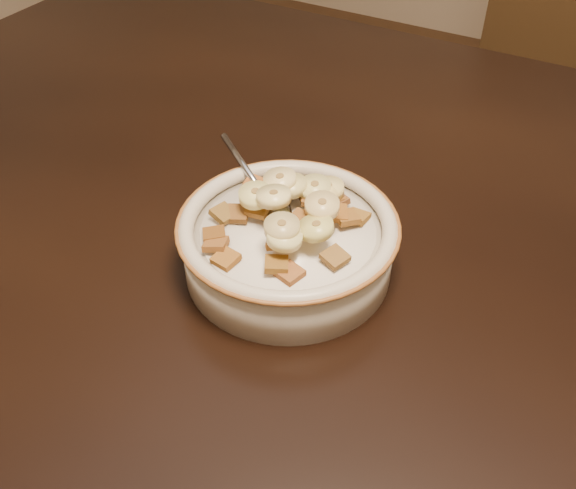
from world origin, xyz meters
The scene contains 41 objects.
table centered at (0.00, 0.00, 0.73)m, with size 1.40×0.90×0.04m, color black.
chair centered at (0.18, 0.69, 0.52)m, with size 0.46×0.46×1.04m, color black.
cereal_bowl centered at (0.02, -0.13, 0.77)m, with size 0.20×0.20×0.05m, color beige.
milk centered at (0.02, -0.13, 0.80)m, with size 0.16×0.16×0.00m, color white.
spoon centered at (0.00, -0.11, 0.80)m, with size 0.04×0.05×0.01m, color #A1A5B3.
cereal_square_0 centered at (0.06, -0.10, 0.81)m, with size 0.02×0.02×0.01m, color brown.
cereal_square_1 centered at (0.03, -0.08, 0.81)m, with size 0.02×0.02×0.01m, color olive.
cereal_square_2 centered at (0.04, -0.08, 0.81)m, with size 0.02×0.02×0.01m, color brown.
cereal_square_3 centered at (-0.01, -0.13, 0.81)m, with size 0.02×0.02×0.01m, color brown.
cereal_square_4 centered at (0.04, -0.18, 0.81)m, with size 0.02×0.02×0.01m, color brown.
cereal_square_5 centered at (-0.02, -0.10, 0.81)m, with size 0.02×0.02×0.01m, color olive.
cereal_square_6 centered at (0.02, -0.08, 0.81)m, with size 0.02×0.02×0.01m, color brown.
cereal_square_7 centered at (0.05, -0.18, 0.80)m, with size 0.02×0.02×0.01m, color #9B5323.
cereal_square_8 centered at (-0.01, -0.09, 0.81)m, with size 0.02×0.02×0.01m, color #97531E.
cereal_square_9 centered at (0.07, -0.10, 0.81)m, with size 0.02×0.02×0.01m, color #90591B.
cereal_square_10 centered at (0.00, -0.20, 0.80)m, with size 0.02×0.02×0.01m, color #9A561F.
cereal_square_11 centered at (0.08, -0.15, 0.81)m, with size 0.02×0.02×0.01m, color brown.
cereal_square_12 centered at (0.03, -0.09, 0.81)m, with size 0.02×0.02×0.01m, color olive.
cereal_square_13 centered at (-0.04, -0.09, 0.80)m, with size 0.02×0.02×0.01m, color #984B19.
cereal_square_14 centered at (-0.03, -0.14, 0.81)m, with size 0.02×0.02×0.01m, color brown.
cereal_square_15 centered at (0.04, -0.13, 0.82)m, with size 0.02×0.02×0.01m, color brown.
cereal_square_16 centered at (0.03, -0.09, 0.81)m, with size 0.02×0.02×0.01m, color brown.
cereal_square_17 centered at (0.04, -0.08, 0.80)m, with size 0.02×0.02×0.01m, color brown.
cereal_square_18 centered at (0.00, -0.08, 0.81)m, with size 0.02×0.02×0.01m, color brown.
cereal_square_19 centered at (-0.02, -0.19, 0.81)m, with size 0.02×0.02×0.01m, color brown.
cereal_square_20 centered at (0.03, -0.16, 0.81)m, with size 0.02×0.02×0.01m, color brown.
cereal_square_21 centered at (0.01, -0.07, 0.81)m, with size 0.02×0.02×0.01m, color #9C5B20.
cereal_square_22 centered at (-0.03, -0.18, 0.80)m, with size 0.02×0.02×0.01m, color brown.
cereal_square_23 centered at (0.07, -0.09, 0.80)m, with size 0.02×0.02×0.01m, color #92651C.
cereal_square_24 centered at (-0.04, -0.15, 0.81)m, with size 0.02×0.02×0.01m, color brown.
banana_slice_0 centered at (0.04, -0.08, 0.82)m, with size 0.03×0.03×0.01m, color #F3D47C.
banana_slice_1 centered at (0.06, -0.14, 0.82)m, with size 0.03×0.03×0.01m, color #D2C66F.
banana_slice_2 centered at (0.03, -0.16, 0.83)m, with size 0.03×0.03×0.01m, color #D0BA72.
banana_slice_3 centered at (0.03, -0.09, 0.82)m, with size 0.03×0.03×0.01m, color #E5D573.
banana_slice_4 centered at (0.04, -0.17, 0.82)m, with size 0.03×0.03×0.01m, color #FFF2AA.
banana_slice_5 centered at (0.00, -0.10, 0.83)m, with size 0.03×0.03×0.01m, color #E8CB86.
banana_slice_6 centered at (0.04, -0.08, 0.81)m, with size 0.03×0.03×0.01m, color #EECC86.
banana_slice_7 centered at (0.01, -0.13, 0.83)m, with size 0.03×0.03×0.01m, color #FCDD99.
banana_slice_8 centered at (0.05, -0.12, 0.83)m, with size 0.03×0.03×0.01m, color #CDB582.
banana_slice_9 centered at (0.01, -0.10, 0.82)m, with size 0.03×0.03×0.01m, color #D7C673.
banana_slice_10 centered at (-0.01, -0.13, 0.83)m, with size 0.03×0.03×0.01m, color #F7EA96.
Camera 1 is at (0.24, -0.53, 1.18)m, focal length 40.00 mm.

